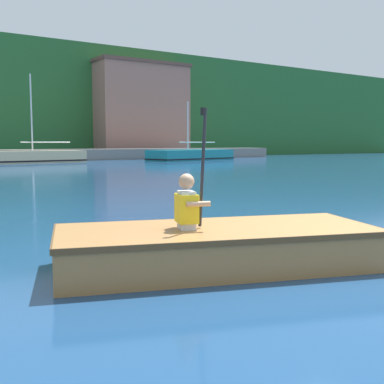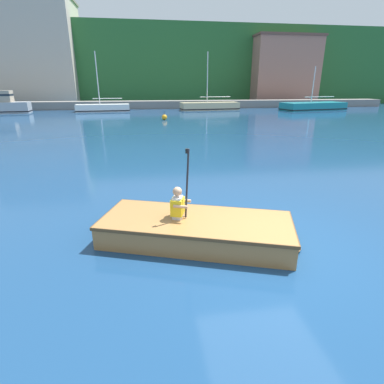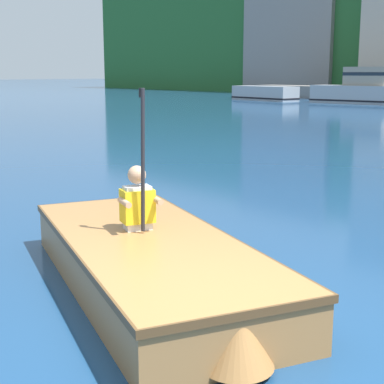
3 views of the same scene
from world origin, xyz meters
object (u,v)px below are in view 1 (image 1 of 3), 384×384
at_px(rowboat_foreground, 222,244).
at_px(person_paddler, 188,204).
at_px(moored_boat_dock_west_inner, 37,157).
at_px(moored_boat_dock_center_near, 191,155).

bearing_deg(rowboat_foreground, person_paddler, 160.76).
xyz_separation_m(rowboat_foreground, person_paddler, (-0.37, 0.13, 0.47)).
height_order(moored_boat_dock_west_inner, person_paddler, moored_boat_dock_west_inner).
height_order(moored_boat_dock_center_near, person_paddler, moored_boat_dock_center_near).
bearing_deg(rowboat_foreground, moored_boat_dock_center_near, 57.15).
distance_m(moored_boat_dock_west_inner, person_paddler, 30.94).
relative_size(moored_boat_dock_west_inner, rowboat_foreground, 1.84).
distance_m(moored_boat_dock_center_near, person_paddler, 33.72).
relative_size(rowboat_foreground, person_paddler, 2.89).
bearing_deg(moored_boat_dock_west_inner, person_paddler, -102.87).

